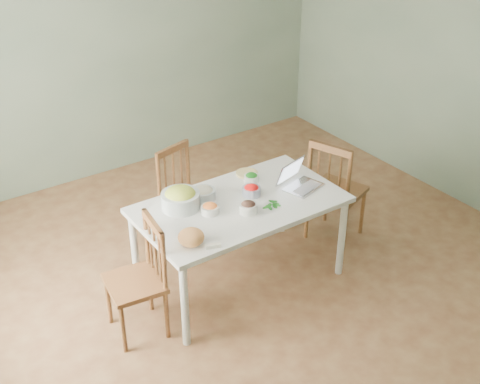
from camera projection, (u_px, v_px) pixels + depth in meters
floor at (254, 274)px, 5.52m from camera, size 5.00×5.00×0.00m
wall_back at (117, 51)px, 6.62m from camera, size 5.00×0.00×2.70m
wall_right at (467, 71)px, 6.07m from camera, size 0.00×5.00×2.70m
dining_table at (240, 243)px, 5.26m from camera, size 1.66×0.93×0.78m
chair_far at (189, 199)px, 5.70m from camera, size 0.51×0.49×0.95m
chair_left at (134, 281)px, 4.68m from camera, size 0.45×0.47×0.95m
chair_right at (337, 188)px, 5.79m from camera, size 0.56×0.57×1.03m
bread_boule at (191, 237)px, 4.53m from camera, size 0.21×0.21×0.13m
butter_stick at (213, 246)px, 4.52m from camera, size 0.11×0.07×0.03m
bowl_squash at (180, 198)px, 4.95m from camera, size 0.41×0.41×0.18m
bowl_carrot at (210, 208)px, 4.91m from camera, size 0.17×0.17×0.08m
bowl_onion at (203, 193)px, 5.09m from camera, size 0.26×0.26×0.11m
bowl_mushroom at (248, 207)px, 4.91m from camera, size 0.16×0.16×0.09m
bowl_redpep at (251, 190)px, 5.14m from camera, size 0.19×0.19×0.09m
bowl_broccoli at (251, 177)px, 5.34m from camera, size 0.17×0.17×0.08m
flatbread at (247, 173)px, 5.47m from camera, size 0.20×0.20×0.02m
basil_bunch at (270, 205)px, 5.02m from camera, size 0.18×0.18×0.02m
laptop at (304, 177)px, 5.22m from camera, size 0.38×0.36×0.21m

